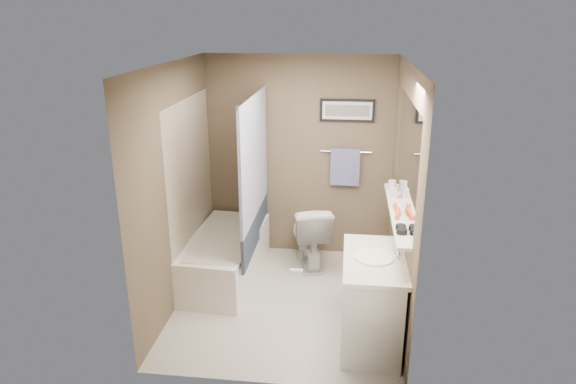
# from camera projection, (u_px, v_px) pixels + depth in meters

# --- Properties ---
(ground) EXTENTS (2.50, 2.50, 0.00)m
(ground) POSITION_uv_depth(u_px,v_px,m) (286.00, 301.00, 5.31)
(ground) COLOR beige
(ground) RESTS_ON ground
(ceiling) EXTENTS (2.20, 2.50, 0.04)m
(ceiling) POSITION_uv_depth(u_px,v_px,m) (286.00, 66.00, 4.53)
(ceiling) COLOR white
(ceiling) RESTS_ON wall_back
(wall_back) EXTENTS (2.20, 0.04, 2.40)m
(wall_back) POSITION_uv_depth(u_px,v_px,m) (299.00, 158.00, 6.07)
(wall_back) COLOR brown
(wall_back) RESTS_ON ground
(wall_front) EXTENTS (2.20, 0.04, 2.40)m
(wall_front) POSITION_uv_depth(u_px,v_px,m) (266.00, 247.00, 3.76)
(wall_front) COLOR brown
(wall_front) RESTS_ON ground
(wall_left) EXTENTS (0.04, 2.50, 2.40)m
(wall_left) POSITION_uv_depth(u_px,v_px,m) (177.00, 188.00, 5.04)
(wall_left) COLOR brown
(wall_left) RESTS_ON ground
(wall_right) EXTENTS (0.04, 2.50, 2.40)m
(wall_right) POSITION_uv_depth(u_px,v_px,m) (401.00, 197.00, 4.80)
(wall_right) COLOR brown
(wall_right) RESTS_ON ground
(tile_surround) EXTENTS (0.02, 1.55, 2.00)m
(tile_surround) POSITION_uv_depth(u_px,v_px,m) (192.00, 191.00, 5.57)
(tile_surround) COLOR beige
(tile_surround) RESTS_ON wall_left
(curtain_rod) EXTENTS (0.02, 1.55, 0.02)m
(curtain_rod) POSITION_uv_depth(u_px,v_px,m) (253.00, 95.00, 5.15)
(curtain_rod) COLOR silver
(curtain_rod) RESTS_ON wall_left
(curtain_upper) EXTENTS (0.03, 1.45, 1.28)m
(curtain_upper) POSITION_uv_depth(u_px,v_px,m) (254.00, 157.00, 5.36)
(curtain_upper) COLOR silver
(curtain_upper) RESTS_ON curtain_rod
(curtain_lower) EXTENTS (0.03, 1.45, 0.36)m
(curtain_lower) POSITION_uv_depth(u_px,v_px,m) (256.00, 229.00, 5.63)
(curtain_lower) COLOR #28384B
(curtain_lower) RESTS_ON curtain_rod
(mirror) EXTENTS (0.02, 1.60, 1.00)m
(mirror) POSITION_uv_depth(u_px,v_px,m) (407.00, 158.00, 4.52)
(mirror) COLOR silver
(mirror) RESTS_ON wall_right
(shelf) EXTENTS (0.12, 1.60, 0.03)m
(shelf) POSITION_uv_depth(u_px,v_px,m) (396.00, 212.00, 4.69)
(shelf) COLOR silver
(shelf) RESTS_ON wall_right
(towel_bar) EXTENTS (0.60, 0.02, 0.02)m
(towel_bar) POSITION_uv_depth(u_px,v_px,m) (346.00, 152.00, 5.96)
(towel_bar) COLOR silver
(towel_bar) RESTS_ON wall_back
(towel) EXTENTS (0.34, 0.05, 0.44)m
(towel) POSITION_uv_depth(u_px,v_px,m) (345.00, 167.00, 6.00)
(towel) COLOR #8C90CC
(towel) RESTS_ON towel_bar
(art_frame) EXTENTS (0.62, 0.02, 0.26)m
(art_frame) POSITION_uv_depth(u_px,v_px,m) (347.00, 110.00, 5.82)
(art_frame) COLOR black
(art_frame) RESTS_ON wall_back
(art_mat) EXTENTS (0.56, 0.00, 0.20)m
(art_mat) POSITION_uv_depth(u_px,v_px,m) (347.00, 111.00, 5.81)
(art_mat) COLOR white
(art_mat) RESTS_ON art_frame
(art_image) EXTENTS (0.50, 0.00, 0.13)m
(art_image) POSITION_uv_depth(u_px,v_px,m) (347.00, 111.00, 5.80)
(art_image) COLOR #595959
(art_image) RESTS_ON art_mat
(door) EXTENTS (0.80, 0.02, 2.00)m
(door) POSITION_uv_depth(u_px,v_px,m) (340.00, 276.00, 3.76)
(door) COLOR silver
(door) RESTS_ON wall_front
(door_handle) EXTENTS (0.10, 0.02, 0.02)m
(door_handle) POSITION_uv_depth(u_px,v_px,m) (296.00, 270.00, 3.84)
(door_handle) COLOR silver
(door_handle) RESTS_ON door
(bathtub) EXTENTS (0.79, 1.54, 0.50)m
(bathtub) POSITION_uv_depth(u_px,v_px,m) (224.00, 257.00, 5.72)
(bathtub) COLOR white
(bathtub) RESTS_ON ground
(tub_rim) EXTENTS (0.56, 1.36, 0.02)m
(tub_rim) POSITION_uv_depth(u_px,v_px,m) (223.00, 237.00, 5.64)
(tub_rim) COLOR beige
(tub_rim) RESTS_ON bathtub
(toilet) EXTENTS (0.60, 0.83, 0.76)m
(toilet) POSITION_uv_depth(u_px,v_px,m) (309.00, 234.00, 5.99)
(toilet) COLOR silver
(toilet) RESTS_ON ground
(vanity) EXTENTS (0.55, 0.93, 0.80)m
(vanity) POSITION_uv_depth(u_px,v_px,m) (374.00, 303.00, 4.54)
(vanity) COLOR white
(vanity) RESTS_ON ground
(countertop) EXTENTS (0.54, 0.96, 0.04)m
(countertop) POSITION_uv_depth(u_px,v_px,m) (375.00, 260.00, 4.40)
(countertop) COLOR silver
(countertop) RESTS_ON vanity
(sink_basin) EXTENTS (0.34, 0.34, 0.01)m
(sink_basin) POSITION_uv_depth(u_px,v_px,m) (374.00, 257.00, 4.39)
(sink_basin) COLOR white
(sink_basin) RESTS_ON countertop
(faucet_spout) EXTENTS (0.02, 0.02, 0.10)m
(faucet_spout) POSITION_uv_depth(u_px,v_px,m) (398.00, 254.00, 4.35)
(faucet_spout) COLOR white
(faucet_spout) RESTS_ON countertop
(faucet_knob) EXTENTS (0.05, 0.05, 0.05)m
(faucet_knob) POSITION_uv_depth(u_px,v_px,m) (397.00, 251.00, 4.45)
(faucet_knob) COLOR silver
(faucet_knob) RESTS_ON countertop
(candle_bowl_near) EXTENTS (0.09, 0.09, 0.04)m
(candle_bowl_near) POSITION_uv_depth(u_px,v_px,m) (402.00, 231.00, 4.19)
(candle_bowl_near) COLOR black
(candle_bowl_near) RESTS_ON shelf
(candle_bowl_far) EXTENTS (0.09, 0.09, 0.04)m
(candle_bowl_far) POSITION_uv_depth(u_px,v_px,m) (401.00, 227.00, 4.28)
(candle_bowl_far) COLOR black
(candle_bowl_far) RESTS_ON shelf
(hair_brush_front) EXTENTS (0.07, 0.22, 0.04)m
(hair_brush_front) POSITION_uv_depth(u_px,v_px,m) (398.00, 213.00, 4.57)
(hair_brush_front) COLOR #E64D20
(hair_brush_front) RESTS_ON shelf
(hair_brush_back) EXTENTS (0.06, 0.22, 0.04)m
(hair_brush_back) POSITION_uv_depth(u_px,v_px,m) (397.00, 209.00, 4.66)
(hair_brush_back) COLOR #C0451B
(hair_brush_back) RESTS_ON shelf
(pink_comb) EXTENTS (0.03, 0.16, 0.01)m
(pink_comb) POSITION_uv_depth(u_px,v_px,m) (395.00, 204.00, 4.85)
(pink_comb) COLOR #F797C0
(pink_comb) RESTS_ON shelf
(glass_jar) EXTENTS (0.08, 0.08, 0.10)m
(glass_jar) POSITION_uv_depth(u_px,v_px,m) (392.00, 185.00, 5.22)
(glass_jar) COLOR silver
(glass_jar) RESTS_ON shelf
(soap_bottle) EXTENTS (0.07, 0.07, 0.14)m
(soap_bottle) POSITION_uv_depth(u_px,v_px,m) (394.00, 191.00, 5.01)
(soap_bottle) COLOR #999999
(soap_bottle) RESTS_ON shelf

